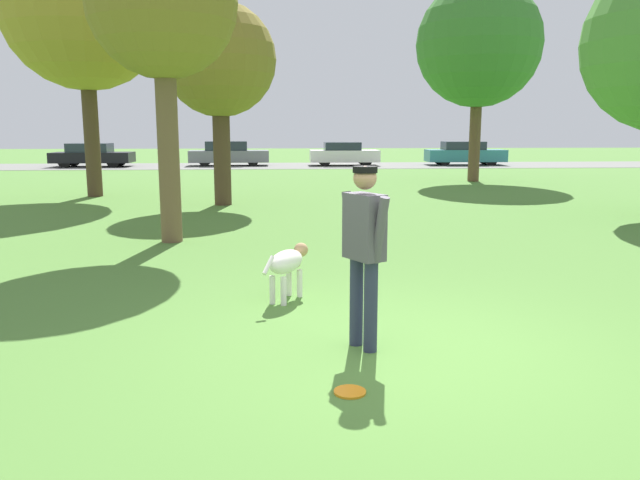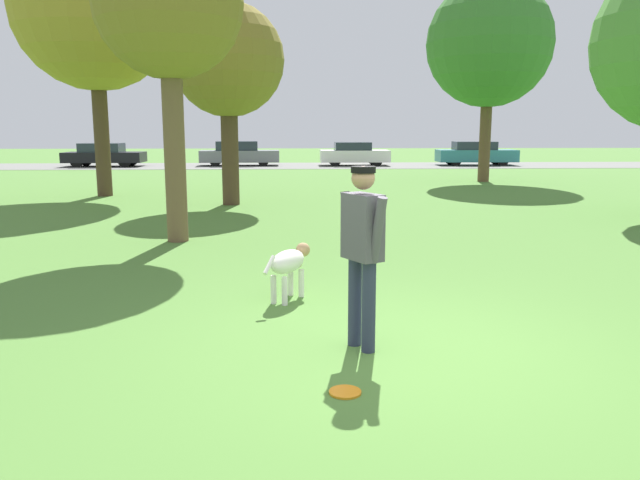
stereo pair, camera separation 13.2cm
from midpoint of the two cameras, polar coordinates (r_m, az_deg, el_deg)
name	(u,v)px [view 1 (the left image)]	position (r m, az deg, el deg)	size (l,w,h in m)	color
ground_plane	(396,349)	(6.07, 6.33, -9.86)	(120.00, 120.00, 0.00)	#4C7A33
far_road_strip	(297,166)	(35.13, -2.26, 6.81)	(120.00, 6.00, 0.01)	slate
person	(364,242)	(5.81, 3.41, -0.18)	(0.41, 0.63, 1.74)	#2D334C
dog	(288,263)	(7.60, -3.47, -2.13)	(0.61, 0.96, 0.65)	silver
frisbee	(350,392)	(5.10, 1.98, -13.71)	(0.26, 0.26, 0.02)	orange
tree_far_right	(479,44)	(25.68, 14.17, 16.94)	(4.78, 4.78, 7.64)	brown
tree_mid_center	(219,61)	(17.35, -9.41, 15.81)	(3.01, 3.01, 5.37)	#4C3826
tree_near_left	(162,6)	(11.92, -14.55, 20.00)	(2.63, 2.63, 5.55)	brown
tree_far_left	(84,8)	(20.73, -20.99, 19.18)	(4.80, 4.80, 7.97)	#4C3826
parked_car_black	(92,155)	(36.31, -20.23, 7.30)	(4.21, 1.86, 1.27)	black
parked_car_grey	(228,154)	(35.48, -8.48, 7.80)	(4.46, 1.85, 1.36)	slate
parked_car_white	(344,154)	(35.32, 2.08, 7.87)	(3.84, 1.81, 1.30)	white
parked_car_teal	(465,154)	(36.68, 13.00, 7.71)	(4.45, 1.78, 1.33)	teal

